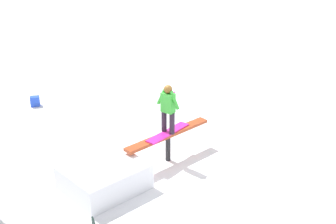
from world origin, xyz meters
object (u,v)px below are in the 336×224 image
(loose_snowboard_magenta, at_px, (170,98))
(rail_feature, at_px, (168,137))
(main_rider_on_rail, at_px, (168,110))
(backpack_on_snow, at_px, (35,101))

(loose_snowboard_magenta, bearing_deg, rail_feature, 3.23)
(main_rider_on_rail, bearing_deg, loose_snowboard_magenta, 37.56)
(rail_feature, xyz_separation_m, loose_snowboard_magenta, (3.00, 3.22, -0.67))
(rail_feature, distance_m, loose_snowboard_magenta, 4.45)
(rail_feature, height_order, main_rider_on_rail, main_rider_on_rail)
(backpack_on_snow, bearing_deg, main_rider_on_rail, 129.52)
(loose_snowboard_magenta, bearing_deg, backpack_on_snow, -77.46)
(main_rider_on_rail, xyz_separation_m, backpack_on_snow, (-0.85, 5.79, -1.28))
(main_rider_on_rail, xyz_separation_m, loose_snowboard_magenta, (3.00, 3.22, -1.44))
(rail_feature, relative_size, backpack_on_snow, 8.03)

